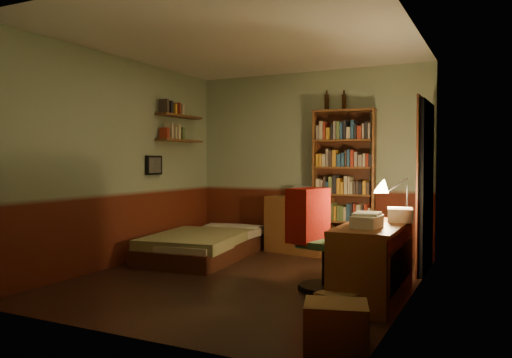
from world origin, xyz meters
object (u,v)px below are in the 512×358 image
at_px(desk, 373,262).
at_px(office_chair, 325,246).
at_px(bed, 204,236).
at_px(bookshelf, 344,183).
at_px(dresser, 299,225).
at_px(cardboard_box_b, 336,305).
at_px(mini_stereo, 303,191).
at_px(desk_lamp, 407,189).
at_px(cardboard_box_a, 336,326).

bearing_deg(desk, office_chair, 168.22).
height_order(bed, bookshelf, bookshelf).
relative_size(dresser, cardboard_box_b, 3.08).
bearing_deg(cardboard_box_b, desk, 78.79).
distance_m(mini_stereo, desk_lamp, 2.21).
xyz_separation_m(bed, dresser, (1.03, 0.89, 0.11)).
bearing_deg(office_chair, dresser, 130.81).
height_order(bookshelf, office_chair, bookshelf).
distance_m(desk, cardboard_box_a, 1.40).
xyz_separation_m(bookshelf, desk, (0.88, -2.02, -0.65)).
distance_m(bed, dresser, 1.36).
bearing_deg(desk_lamp, dresser, 122.00).
distance_m(bookshelf, cardboard_box_a, 3.63).
bearing_deg(dresser, mini_stereo, 96.66).
bearing_deg(office_chair, desk, 1.51).
bearing_deg(mini_stereo, cardboard_box_b, -79.55).
bearing_deg(dresser, bookshelf, 16.39).
distance_m(bed, mini_stereo, 1.56).
distance_m(dresser, bookshelf, 0.88).
distance_m(mini_stereo, office_chair, 2.24).
xyz_separation_m(bed, cardboard_box_a, (2.59, -2.43, -0.13)).
bearing_deg(cardboard_box_a, office_chair, 111.15).
height_order(mini_stereo, cardboard_box_a, mini_stereo).
bearing_deg(office_chair, cardboard_box_b, -53.08).
xyz_separation_m(mini_stereo, cardboard_box_a, (1.56, -3.44, -0.71)).
bearing_deg(desk_lamp, desk, -128.00).
bearing_deg(office_chair, bed, 167.27).
bearing_deg(cardboard_box_b, mini_stereo, 116.14).
relative_size(mini_stereo, cardboard_box_b, 0.94).
xyz_separation_m(mini_stereo, cardboard_box_b, (1.36, -2.77, -0.77)).
distance_m(desk_lamp, cardboard_box_b, 1.68).
xyz_separation_m(bed, desk_lamp, (2.73, -0.39, 0.73)).
bearing_deg(desk, desk_lamp, 72.23).
distance_m(bed, cardboard_box_b, 2.97).
relative_size(bed, bookshelf, 0.97).
bearing_deg(desk_lamp, bookshelf, 107.18).
distance_m(bookshelf, cardboard_box_b, 2.97).
distance_m(desk, desk_lamp, 0.96).
bearing_deg(cardboard_box_a, mini_stereo, 114.42).
bearing_deg(mini_stereo, desk_lamp, -55.23).
bearing_deg(bookshelf, desk_lamp, -58.09).
distance_m(desk, office_chair, 0.53).
bearing_deg(bed, office_chair, -30.04).
height_order(bookshelf, cardboard_box_a, bookshelf).
bearing_deg(cardboard_box_a, desk, 92.70).
relative_size(desk_lamp, cardboard_box_a, 1.44).
relative_size(bed, desk_lamp, 3.14).
relative_size(dresser, desk, 0.68).
height_order(desk_lamp, office_chair, desk_lamp).
relative_size(bookshelf, office_chair, 2.21).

